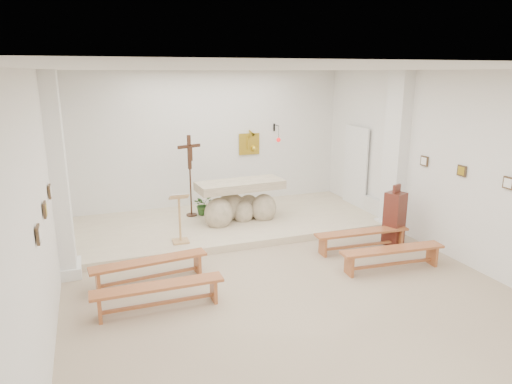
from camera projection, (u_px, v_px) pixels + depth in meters
name	position (u px, v px, depth m)	size (l,w,h in m)	color
ground	(291.00, 293.00, 7.38)	(7.00, 10.00, 0.00)	tan
wall_left	(42.00, 212.00, 5.76)	(0.02, 10.00, 3.50)	white
wall_right	(471.00, 171.00, 8.10)	(0.02, 10.00, 3.50)	white
wall_back	(209.00, 142.00, 11.45)	(7.00, 0.02, 3.50)	white
ceiling	(295.00, 70.00, 6.49)	(7.00, 10.00, 0.02)	silver
sanctuary_platform	(228.00, 223.00, 10.53)	(6.98, 3.00, 0.15)	beige
pilaster_left	(59.00, 178.00, 7.61)	(0.26, 0.55, 3.50)	white
pilaster_right	(395.00, 153.00, 9.88)	(0.26, 0.55, 3.50)	white
gold_wall_relief	(249.00, 144.00, 11.81)	(0.55, 0.04, 0.55)	gold
sanctuary_lamp	(278.00, 138.00, 11.77)	(0.11, 0.36, 0.44)	black
station_frame_left_front	(38.00, 234.00, 5.05)	(0.03, 0.20, 0.20)	#44311D
station_frame_left_mid	(45.00, 210.00, 5.95)	(0.03, 0.20, 0.20)	#44311D
station_frame_left_rear	(50.00, 191.00, 6.86)	(0.03, 0.20, 0.20)	#44311D
station_frame_right_front	(508.00, 183.00, 7.38)	(0.03, 0.20, 0.20)	#44311D
station_frame_right_mid	(462.00, 171.00, 8.28)	(0.03, 0.20, 0.20)	#44311D
station_frame_right_rear	(424.00, 161.00, 9.19)	(0.03, 0.20, 0.20)	#44311D
radiator_left	(66.00, 246.00, 8.61)	(0.10, 0.85, 0.52)	silver
radiator_right	(374.00, 209.00, 10.91)	(0.10, 0.85, 0.52)	silver
altar	(239.00, 204.00, 10.41)	(2.01, 0.94, 1.01)	beige
lectern	(180.00, 218.00, 9.02)	(0.39, 0.33, 1.04)	tan
crucifix_stand	(190.00, 170.00, 10.56)	(0.56, 0.25, 1.92)	#3D2413
potted_plant	(203.00, 204.00, 10.87)	(0.45, 0.39, 0.50)	#2D5723
donation_pedestal	(394.00, 218.00, 9.32)	(0.44, 0.44, 1.27)	#551F18
bench_left_front	(150.00, 266.00, 7.66)	(1.97, 0.51, 0.41)	#A75A30
bench_right_front	(362.00, 236.00, 9.05)	(1.97, 0.43, 0.41)	#A75A30
bench_left_second	(159.00, 291.00, 6.77)	(1.95, 0.32, 0.41)	#A75A30
bench_right_second	(392.00, 254.00, 8.17)	(1.97, 0.47, 0.41)	#A75A30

